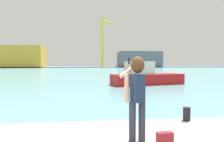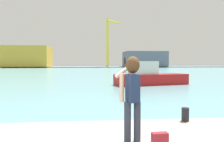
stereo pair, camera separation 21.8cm
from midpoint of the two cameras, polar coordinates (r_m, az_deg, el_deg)
ground_plane at (r=54.01m, az=-6.63°, el=0.00°), size 220.00×220.00×0.00m
harbor_water at (r=56.01m, az=-6.64°, el=0.10°), size 140.00×100.00×0.02m
far_shore_dock at (r=95.99m, az=-6.75°, el=1.14°), size 140.00×20.00×0.37m
person_photographer at (r=4.46m, az=5.08°, el=-4.87°), size 0.53×0.55×1.74m
handbag at (r=4.60m, az=12.27°, el=-16.81°), size 0.33×0.16×0.24m
harbor_bollard at (r=6.48m, az=18.02°, el=-10.62°), size 0.20×0.20×0.37m
boat_moored at (r=21.31m, az=8.49°, el=-1.42°), size 7.37×3.74×2.27m
warehouse_left at (r=93.51m, az=-22.66°, el=3.53°), size 17.32×12.54×8.10m
warehouse_right at (r=94.11m, az=6.94°, el=3.12°), size 17.03×12.90×6.24m
port_crane at (r=91.22m, az=-2.38°, el=8.40°), size 6.14×6.97×19.79m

